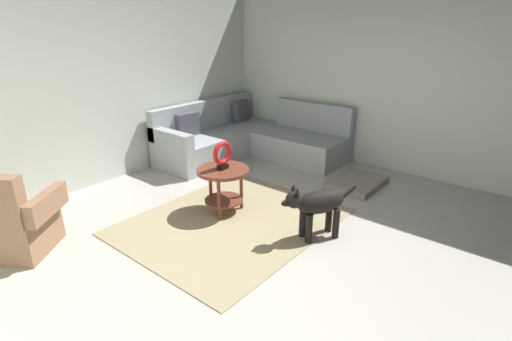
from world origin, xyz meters
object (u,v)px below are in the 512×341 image
(armchair, at_px, (11,224))
(dog, at_px, (317,205))
(dog_bed_mat, at_px, (357,183))
(torus_sculpture, at_px, (222,154))
(sectional_couch, at_px, (248,140))
(side_table, at_px, (223,179))
(dog_toy_ball, at_px, (311,212))

(armchair, bearing_deg, dog, 7.48)
(dog, bearing_deg, dog_bed_mat, -50.00)
(torus_sculpture, distance_m, dog, 1.20)
(sectional_couch, xyz_separation_m, torus_sculpture, (-1.71, -1.08, 0.42))
(sectional_couch, bearing_deg, side_table, -147.75)
(dog_bed_mat, xyz_separation_m, dog, (-1.54, -0.28, 0.33))
(armchair, relative_size, torus_sculpture, 3.07)
(armchair, height_order, dog_toy_ball, armchair)
(armchair, distance_m, dog, 2.94)
(side_table, distance_m, dog_bed_mat, 1.95)
(torus_sculpture, bearing_deg, dog, -81.90)
(side_table, bearing_deg, armchair, 154.01)
(armchair, relative_size, side_table, 1.67)
(sectional_couch, xyz_separation_m, dog_toy_ball, (-1.16, -1.93, -0.24))
(dog_bed_mat, bearing_deg, torus_sculpture, 153.16)
(torus_sculpture, height_order, dog, torus_sculpture)
(sectional_couch, bearing_deg, armchair, -177.68)
(sectional_couch, distance_m, dog, 2.71)
(sectional_couch, distance_m, side_table, 2.03)
(dog_bed_mat, relative_size, dog_toy_ball, 8.43)
(armchair, bearing_deg, side_table, 26.48)
(dog, bearing_deg, dog_toy_ball, -23.69)
(armchair, bearing_deg, dog_toy_ball, 16.51)
(sectional_couch, relative_size, armchair, 2.25)
(dog_toy_ball, bearing_deg, side_table, 122.77)
(sectional_couch, height_order, dog_toy_ball, sectional_couch)
(side_table, bearing_deg, dog, -81.90)
(sectional_couch, relative_size, side_table, 3.75)
(dog_toy_ball, bearing_deg, dog, -143.40)
(dog_bed_mat, bearing_deg, armchair, 153.61)
(armchair, xyz_separation_m, side_table, (1.91, -0.93, 0.09))
(sectional_couch, xyz_separation_m, dog, (-1.55, -2.22, 0.09))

